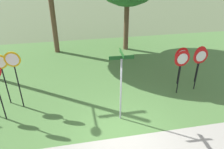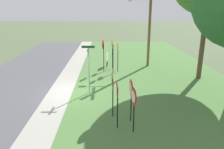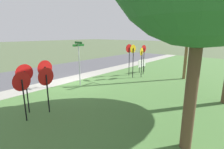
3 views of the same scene
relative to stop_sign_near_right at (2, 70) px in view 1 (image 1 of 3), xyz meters
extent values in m
plane|color=#4C5B3D|center=(4.72, -3.24, -1.85)|extent=(160.00, 160.00, 0.00)
cube|color=#477038|center=(4.72, 2.76, -1.83)|extent=(44.00, 12.00, 0.04)
cylinder|color=black|center=(0.07, -1.19, -0.59)|extent=(0.06, 0.06, 2.44)
cylinder|color=black|center=(0.00, 0.03, -0.69)|extent=(0.06, 0.06, 2.22)
cylinder|color=gold|center=(0.00, -0.01, 0.37)|extent=(0.66, 0.13, 0.67)
cylinder|color=black|center=(0.66, -0.40, -0.57)|extent=(0.06, 0.06, 2.48)
cylinder|color=gold|center=(0.66, -0.44, 0.62)|extent=(0.68, 0.09, 0.68)
cylinder|color=white|center=(0.66, -0.46, 0.62)|extent=(0.53, 0.06, 0.53)
cylinder|color=black|center=(8.23, -0.67, -0.80)|extent=(0.06, 0.06, 2.01)
cone|color=red|center=(8.23, -0.71, 0.13)|extent=(0.80, 0.06, 0.80)
cone|color=silver|center=(8.23, -0.73, 0.13)|extent=(0.55, 0.04, 0.55)
cylinder|color=black|center=(9.31, -0.50, -0.81)|extent=(0.06, 0.06, 1.98)
cone|color=red|center=(9.31, -0.54, 0.10)|extent=(0.80, 0.06, 0.80)
cone|color=silver|center=(9.31, -0.56, 0.10)|extent=(0.55, 0.03, 0.55)
cylinder|color=black|center=(9.74, 0.19, -0.90)|extent=(0.06, 0.06, 1.81)
cone|color=red|center=(9.74, 0.15, -0.07)|extent=(0.80, 0.18, 0.81)
cone|color=silver|center=(9.74, 0.13, -0.07)|extent=(0.54, 0.11, 0.55)
cylinder|color=black|center=(8.69, 0.20, -0.90)|extent=(0.06, 0.06, 1.81)
cone|color=red|center=(8.69, 0.16, -0.07)|extent=(0.82, 0.12, 0.82)
cone|color=silver|center=(8.69, 0.14, -0.07)|extent=(0.56, 0.08, 0.56)
cylinder|color=#9EA0A8|center=(4.91, -2.10, -0.41)|extent=(0.07, 0.07, 2.78)
cylinder|color=#9EA0A8|center=(4.91, -2.10, 0.99)|extent=(0.09, 0.09, 0.03)
cube|color=#19511E|center=(4.91, -2.10, 1.05)|extent=(0.96, 0.06, 0.15)
cube|color=#19511E|center=(4.91, -2.10, 1.22)|extent=(0.06, 0.82, 0.15)
cylinder|color=brown|center=(2.00, 6.37, 1.27)|extent=(0.36, 0.36, 6.16)
cylinder|color=brown|center=(7.21, 5.96, 0.47)|extent=(0.36, 0.36, 4.56)
camera|label=1|loc=(3.17, -9.14, 4.19)|focal=34.04mm
camera|label=2|loc=(18.23, -1.01, 3.54)|focal=34.75mm
camera|label=3|loc=(12.50, 7.28, 1.81)|focal=27.45mm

